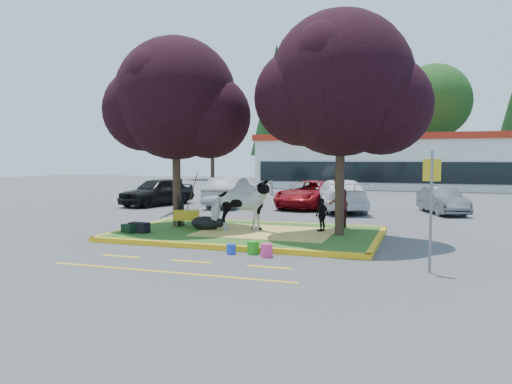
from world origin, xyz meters
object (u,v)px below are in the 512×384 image
(cow, at_px, (242,205))
(bucket_pink, at_px, (267,250))
(sign_post, at_px, (431,197))
(car_silver, at_px, (230,192))
(bucket_blue, at_px, (231,249))
(bucket_green, at_px, (253,248))
(handler, at_px, (180,202))
(car_black, at_px, (157,191))
(wheelbarrow, at_px, (187,215))
(calf, at_px, (206,223))

(cow, xyz_separation_m, bucket_pink, (1.77, -2.95, -0.84))
(cow, relative_size, bucket_pink, 6.02)
(sign_post, xyz_separation_m, car_silver, (-9.67, 12.42, -0.93))
(bucket_blue, bearing_deg, car_silver, 111.78)
(bucket_green, xyz_separation_m, bucket_blue, (-0.55, -0.19, -0.04))
(handler, distance_m, bucket_blue, 4.90)
(bucket_pink, height_order, car_black, car_black)
(sign_post, xyz_separation_m, bucket_blue, (-4.94, 0.58, -1.55))
(handler, height_order, sign_post, sign_post)
(bucket_blue, xyz_separation_m, car_black, (-8.59, 11.07, 0.61))
(wheelbarrow, relative_size, bucket_pink, 4.56)
(bucket_pink, bearing_deg, bucket_blue, 176.31)
(calf, distance_m, bucket_pink, 4.24)
(bucket_blue, bearing_deg, cow, 104.81)
(calf, bearing_deg, car_black, 140.89)
(wheelbarrow, height_order, car_silver, car_silver)
(cow, height_order, car_silver, cow)
(bucket_pink, height_order, bucket_blue, bucket_pink)
(bucket_green, relative_size, car_silver, 0.07)
(car_black, bearing_deg, calf, -34.98)
(car_black, bearing_deg, bucket_green, -33.63)
(sign_post, height_order, bucket_green, sign_post)
(wheelbarrow, height_order, bucket_green, wheelbarrow)
(sign_post, bearing_deg, bucket_pink, 175.94)
(calf, relative_size, wheelbarrow, 0.68)
(handler, bearing_deg, calf, -119.81)
(bucket_pink, bearing_deg, car_black, 130.74)
(car_black, bearing_deg, bucket_pink, -32.92)
(calf, height_order, car_silver, car_silver)
(cow, bearing_deg, sign_post, -142.27)
(cow, height_order, bucket_pink, cow)
(cow, xyz_separation_m, wheelbarrow, (-2.19, 0.43, -0.45))
(handler, distance_m, sign_post, 9.24)
(wheelbarrow, height_order, car_black, car_black)
(car_silver, bearing_deg, bucket_blue, 107.53)
(wheelbarrow, bearing_deg, car_silver, 79.60)
(wheelbarrow, distance_m, car_silver, 8.71)
(wheelbarrow, xyz_separation_m, bucket_pink, (3.95, -3.39, -0.38))
(sign_post, distance_m, bucket_green, 4.71)
(cow, relative_size, handler, 1.21)
(bucket_pink, bearing_deg, calf, 135.86)
(bucket_pink, distance_m, car_silver, 13.23)
(sign_post, xyz_separation_m, bucket_green, (-4.39, 0.77, -1.51))
(sign_post, bearing_deg, car_black, 142.69)
(calf, bearing_deg, wheelbarrow, 166.78)
(bucket_pink, relative_size, car_silver, 0.07)
(sign_post, bearing_deg, handler, 157.03)
(sign_post, relative_size, bucket_green, 7.98)
(cow, height_order, bucket_green, cow)
(calf, bearing_deg, handler, 166.02)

